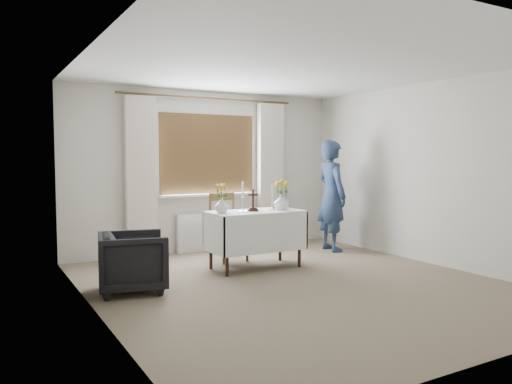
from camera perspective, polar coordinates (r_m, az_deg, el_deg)
ground at (r=5.90m, az=4.68°, el=-10.46°), size 5.00×5.00×0.00m
altar_table at (r=6.64m, az=-0.06°, el=-5.45°), size 1.24×0.64×0.76m
wooden_chair at (r=7.10m, az=-3.15°, el=-4.01°), size 0.47×0.47×0.96m
armchair at (r=5.67m, az=-13.88°, el=-7.75°), size 0.85×0.83×0.66m
person at (r=7.92m, az=8.66°, el=-0.41°), size 0.49×0.68×1.74m
radiator at (r=7.91m, az=-5.28°, el=-4.53°), size 1.10×0.10×0.60m
wooden_cross at (r=6.54m, az=-0.34°, el=-0.94°), size 0.16×0.14×0.29m
candlestick_left at (r=6.46m, az=-1.51°, el=-0.53°), size 0.13×0.13×0.40m
candlestick_right at (r=6.68m, az=1.88°, el=-0.62°), size 0.12×0.12×0.34m
flower_vase_left at (r=6.36m, az=-3.93°, el=-1.54°), size 0.23×0.23×0.19m
flower_vase_right at (r=6.72m, az=2.92°, el=-1.15°), size 0.24×0.24×0.21m
wicker_basket at (r=6.95m, az=2.67°, el=-1.53°), size 0.24×0.24×0.08m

